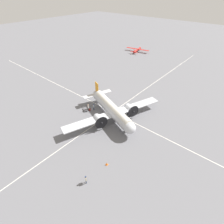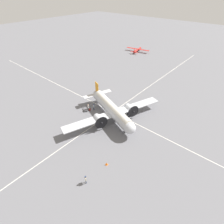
{
  "view_description": "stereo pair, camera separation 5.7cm",
  "coord_description": "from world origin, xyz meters",
  "px_view_note": "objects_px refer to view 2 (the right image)",
  "views": [
    {
      "loc": [
        25.89,
        21.88,
        26.56
      ],
      "look_at": [
        0.0,
        0.0,
        1.72
      ],
      "focal_mm": 28.0,
      "sensor_mm": 36.0,
      "label": 1
    },
    {
      "loc": [
        25.86,
        21.92,
        26.56
      ],
      "look_at": [
        0.0,
        0.0,
        1.72
      ],
      "focal_mm": 28.0,
      "sensor_mm": 36.0,
      "label": 2
    }
  ],
  "objects_px": {
    "suitcase_near_door": "(90,110)",
    "airliner_main": "(113,110)",
    "light_aircraft_distant": "(138,50)",
    "traffic_cone": "(107,164)",
    "crew_foreground": "(86,179)",
    "passenger_boarding": "(88,107)",
    "baggage_cart": "(85,109)",
    "ramp_agent": "(94,106)"
  },
  "relations": [
    {
      "from": "suitcase_near_door",
      "to": "airliner_main",
      "type": "bearing_deg",
      "value": 100.51
    },
    {
      "from": "passenger_boarding",
      "to": "ramp_agent",
      "type": "height_order",
      "value": "passenger_boarding"
    },
    {
      "from": "suitcase_near_door",
      "to": "baggage_cart",
      "type": "bearing_deg",
      "value": -58.37
    },
    {
      "from": "airliner_main",
      "to": "crew_foreground",
      "type": "relative_size",
      "value": 14.49
    },
    {
      "from": "airliner_main",
      "to": "suitcase_near_door",
      "type": "distance_m",
      "value": 7.25
    },
    {
      "from": "baggage_cart",
      "to": "light_aircraft_distant",
      "type": "bearing_deg",
      "value": 140.42
    },
    {
      "from": "crew_foreground",
      "to": "suitcase_near_door",
      "type": "height_order",
      "value": "crew_foreground"
    },
    {
      "from": "light_aircraft_distant",
      "to": "traffic_cone",
      "type": "xyz_separation_m",
      "value": [
        59.09,
        32.54,
        -0.61
      ]
    },
    {
      "from": "passenger_boarding",
      "to": "traffic_cone",
      "type": "bearing_deg",
      "value": 12.61
    },
    {
      "from": "ramp_agent",
      "to": "light_aircraft_distant",
      "type": "distance_m",
      "value": 51.78
    },
    {
      "from": "ramp_agent",
      "to": "suitcase_near_door",
      "type": "relative_size",
      "value": 2.82
    },
    {
      "from": "passenger_boarding",
      "to": "suitcase_near_door",
      "type": "distance_m",
      "value": 0.94
    },
    {
      "from": "passenger_boarding",
      "to": "light_aircraft_distant",
      "type": "xyz_separation_m",
      "value": [
        -49.44,
        -17.63,
        -0.28
      ]
    },
    {
      "from": "crew_foreground",
      "to": "traffic_cone",
      "type": "bearing_deg",
      "value": -62.69
    },
    {
      "from": "airliner_main",
      "to": "traffic_cone",
      "type": "height_order",
      "value": "airliner_main"
    },
    {
      "from": "suitcase_near_door",
      "to": "passenger_boarding",
      "type": "bearing_deg",
      "value": -56.19
    },
    {
      "from": "airliner_main",
      "to": "baggage_cart",
      "type": "height_order",
      "value": "airliner_main"
    },
    {
      "from": "passenger_boarding",
      "to": "suitcase_near_door",
      "type": "xyz_separation_m",
      "value": [
        -0.2,
        0.3,
        -0.87
      ]
    },
    {
      "from": "passenger_boarding",
      "to": "light_aircraft_distant",
      "type": "height_order",
      "value": "light_aircraft_distant"
    },
    {
      "from": "airliner_main",
      "to": "traffic_cone",
      "type": "xyz_separation_m",
      "value": [
        11.11,
        7.85,
        -2.29
      ]
    },
    {
      "from": "passenger_boarding",
      "to": "traffic_cone",
      "type": "height_order",
      "value": "passenger_boarding"
    },
    {
      "from": "suitcase_near_door",
      "to": "light_aircraft_distant",
      "type": "height_order",
      "value": "light_aircraft_distant"
    },
    {
      "from": "baggage_cart",
      "to": "traffic_cone",
      "type": "xyz_separation_m",
      "value": [
        9.21,
        15.65,
        -0.0
      ]
    },
    {
      "from": "baggage_cart",
      "to": "suitcase_near_door",
      "type": "bearing_deg",
      "value": 63.34
    },
    {
      "from": "baggage_cart",
      "to": "crew_foreground",
      "type": "bearing_deg",
      "value": -10.63
    },
    {
      "from": "suitcase_near_door",
      "to": "crew_foreground",
      "type": "bearing_deg",
      "value": 44.39
    },
    {
      "from": "passenger_boarding",
      "to": "suitcase_near_door",
      "type": "bearing_deg",
      "value": 79.35
    },
    {
      "from": "ramp_agent",
      "to": "suitcase_near_door",
      "type": "bearing_deg",
      "value": -110.18
    },
    {
      "from": "ramp_agent",
      "to": "baggage_cart",
      "type": "relative_size",
      "value": 0.82
    },
    {
      "from": "ramp_agent",
      "to": "airliner_main",
      "type": "bearing_deg",
      "value": 17.26
    },
    {
      "from": "baggage_cart",
      "to": "traffic_cone",
      "type": "distance_m",
      "value": 18.16
    },
    {
      "from": "passenger_boarding",
      "to": "traffic_cone",
      "type": "relative_size",
      "value": 3.27
    },
    {
      "from": "baggage_cart",
      "to": "light_aircraft_distant",
      "type": "distance_m",
      "value": 52.66
    },
    {
      "from": "crew_foreground",
      "to": "ramp_agent",
      "type": "distance_m",
      "value": 20.81
    },
    {
      "from": "ramp_agent",
      "to": "light_aircraft_distant",
      "type": "height_order",
      "value": "light_aircraft_distant"
    },
    {
      "from": "airliner_main",
      "to": "passenger_boarding",
      "type": "xyz_separation_m",
      "value": [
        1.45,
        -7.06,
        -1.41
      ]
    },
    {
      "from": "ramp_agent",
      "to": "traffic_cone",
      "type": "bearing_deg",
      "value": -23.61
    },
    {
      "from": "light_aircraft_distant",
      "to": "suitcase_near_door",
      "type": "bearing_deg",
      "value": -170.2
    },
    {
      "from": "airliner_main",
      "to": "passenger_boarding",
      "type": "bearing_deg",
      "value": -148.05
    },
    {
      "from": "passenger_boarding",
      "to": "airliner_main",
      "type": "bearing_deg",
      "value": 57.18
    },
    {
      "from": "airliner_main",
      "to": "ramp_agent",
      "type": "relative_size",
      "value": 14.31
    },
    {
      "from": "crew_foreground",
      "to": "passenger_boarding",
      "type": "bearing_deg",
      "value": -14.75
    }
  ]
}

